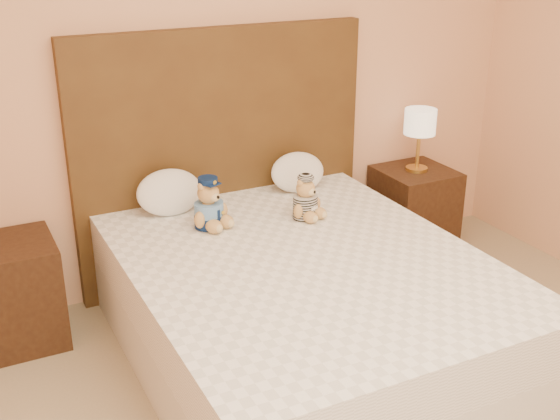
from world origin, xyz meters
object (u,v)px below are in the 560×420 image
at_px(nightstand_left, 14,293).
at_px(lamp, 420,125).
at_px(teddy_prisoner, 305,197).
at_px(pillow_right, 298,170).
at_px(nightstand_right, 413,210).
at_px(teddy_police, 209,203).
at_px(bed, 304,309).
at_px(pillow_left, 169,190).

bearing_deg(nightstand_left, lamp, 0.00).
distance_m(teddy_prisoner, pillow_right, 0.43).
bearing_deg(lamp, nightstand_right, 0.00).
bearing_deg(nightstand_right, nightstand_left, 180.00).
relative_size(lamp, teddy_police, 1.48).
xyz_separation_m(nightstand_left, teddy_police, (0.98, -0.25, 0.41)).
height_order(nightstand_left, lamp, lamp).
distance_m(bed, teddy_prisoner, 0.63).
bearing_deg(teddy_prisoner, teddy_police, 146.19).
xyz_separation_m(lamp, teddy_prisoner, (-1.01, -0.36, -0.18)).
bearing_deg(lamp, pillow_left, 178.95).
relative_size(nightstand_left, teddy_prisoner, 2.37).
relative_size(bed, teddy_police, 7.42).
bearing_deg(pillow_right, lamp, -2.02).
relative_size(bed, nightstand_right, 3.64).
xyz_separation_m(bed, nightstand_right, (1.25, 0.80, -0.00)).
relative_size(nightstand_left, nightstand_right, 1.00).
height_order(teddy_prisoner, pillow_right, pillow_right).
height_order(nightstand_left, pillow_left, pillow_left).
height_order(bed, pillow_right, pillow_right).
bearing_deg(teddy_prisoner, bed, -139.54).
xyz_separation_m(teddy_police, teddy_prisoner, (0.51, -0.11, -0.02)).
height_order(lamp, teddy_police, lamp).
height_order(bed, nightstand_left, same).
bearing_deg(lamp, nightstand_left, 180.00).
bearing_deg(teddy_police, nightstand_left, 142.30).
height_order(nightstand_right, pillow_left, pillow_left).
distance_m(nightstand_right, teddy_prisoner, 1.15).
distance_m(bed, lamp, 1.59).
bearing_deg(nightstand_right, pillow_right, 177.98).
bearing_deg(nightstand_left, teddy_prisoner, -13.79).
height_order(teddy_prisoner, pillow_left, pillow_left).
bearing_deg(pillow_right, bed, -115.74).
height_order(bed, teddy_prisoner, teddy_prisoner).
bearing_deg(nightstand_right, teddy_police, -170.65).
bearing_deg(nightstand_left, nightstand_right, 0.00).
bearing_deg(lamp, teddy_prisoner, -160.19).
height_order(nightstand_right, teddy_police, teddy_police).
bearing_deg(pillow_right, pillow_left, 180.00).
bearing_deg(pillow_left, nightstand_left, -178.01).
relative_size(nightstand_right, teddy_prisoner, 2.37).
bearing_deg(lamp, teddy_police, -170.65).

